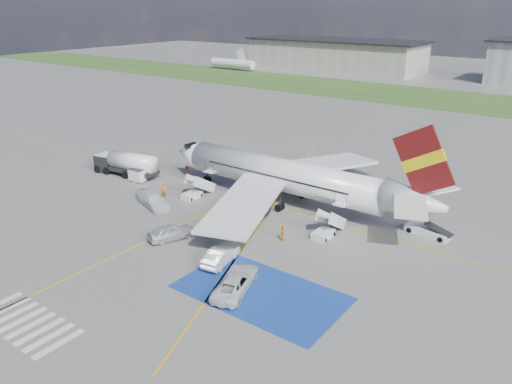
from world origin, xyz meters
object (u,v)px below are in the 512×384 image
gpu_cart (137,176)px  belt_loader (428,232)px  van_white_b (152,198)px  van_white_a (236,279)px  airliner (293,177)px  car_silver_a (171,232)px  car_silver_b (221,255)px  fuel_tanker (126,166)px

gpu_cart → belt_loader: size_ratio=0.44×
van_white_b → van_white_a: bearing=-94.2°
airliner → car_silver_a: airliner is taller
airliner → van_white_a: airliner is taller
car_silver_b → van_white_a: van_white_a is taller
airliner → gpu_cart: 22.02m
car_silver_a → van_white_b: 9.66m
gpu_cart → car_silver_b: (23.66, -10.47, -0.01)m
fuel_tanker → van_white_b: 12.60m
car_silver_a → van_white_a: size_ratio=0.93×
airliner → van_white_b: size_ratio=7.19×
car_silver_a → car_silver_b: (7.33, -0.79, -0.03)m
gpu_cart → car_silver_b: gpu_cart is taller
airliner → car_silver_a: bearing=-107.3°
gpu_cart → car_silver_b: 25.88m
gpu_cart → car_silver_b: size_ratio=0.46×
car_silver_a → van_white_b: size_ratio=0.94×
airliner → gpu_cart: bearing=-165.0°
fuel_tanker → van_white_a: bearing=-33.2°
car_silver_b → van_white_b: size_ratio=0.93×
gpu_cart → car_silver_a: gpu_cart is taller
gpu_cart → van_white_b: 9.33m
belt_loader → car_silver_b: car_silver_b is taller
car_silver_a → gpu_cart: bearing=-9.3°
car_silver_a → belt_loader: bearing=-120.1°
car_silver_b → van_white_b: van_white_b is taller
belt_loader → car_silver_a: size_ratio=1.03×
belt_loader → car_silver_a: bearing=-135.3°
fuel_tanker → van_white_a: (30.80, -14.08, -0.44)m
belt_loader → van_white_a: van_white_a is taller
fuel_tanker → van_white_b: (11.30, -5.56, -0.40)m
fuel_tanker → van_white_a: 33.87m
van_white_a → car_silver_b: bearing=-53.5°
belt_loader → car_silver_b: bearing=-121.6°
airliner → fuel_tanker: airliner is taller
fuel_tanker → van_white_b: bearing=-34.8°
van_white_a → airliner: bearing=-90.1°
fuel_tanker → van_white_b: size_ratio=1.97×
airliner → fuel_tanker: 24.87m
belt_loader → van_white_b: van_white_b is taller
gpu_cart → van_white_b: size_ratio=0.43×
fuel_tanker → van_white_a: size_ratio=1.95×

